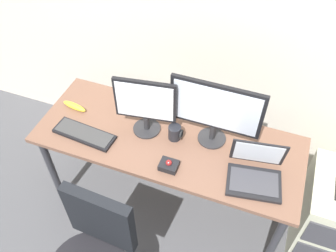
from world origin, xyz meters
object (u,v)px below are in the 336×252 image
at_px(monitor_main, 216,110).
at_px(laptop, 255,172).
at_px(cell_phone, 147,107).
at_px(trackball_mouse, 169,165).
at_px(keyboard, 84,134).
at_px(coffee_mug, 175,133).
at_px(file_cabinet, 332,215).
at_px(banana, 74,106).
at_px(monitor_side, 145,104).

xyz_separation_m(monitor_main, laptop, (0.31, -0.20, -0.21)).
bearing_deg(cell_phone, trackball_mouse, -70.47).
xyz_separation_m(keyboard, coffee_mug, (0.56, 0.18, 0.04)).
xyz_separation_m(file_cabinet, trackball_mouse, (-1.06, -0.31, 0.46)).
bearing_deg(banana, keyboard, -46.26).
bearing_deg(laptop, monitor_main, 147.59).
xyz_separation_m(cell_phone, banana, (-0.47, -0.18, 0.02)).
distance_m(monitor_main, banana, 1.00).
xyz_separation_m(monitor_main, coffee_mug, (-0.22, -0.07, -0.21)).
bearing_deg(monitor_side, keyboard, -152.29).
distance_m(coffee_mug, cell_phone, 0.34).
xyz_separation_m(monitor_main, trackball_mouse, (-0.18, -0.31, -0.24)).
bearing_deg(file_cabinet, keyboard, -171.10).
bearing_deg(cell_phone, laptop, -38.53).
xyz_separation_m(trackball_mouse, coffee_mug, (-0.04, 0.23, 0.03)).
bearing_deg(coffee_mug, cell_phone, 144.85).
distance_m(file_cabinet, cell_phone, 1.45).
height_order(keyboard, coffee_mug, coffee_mug).
bearing_deg(coffee_mug, trackball_mouse, -79.32).
height_order(cell_phone, banana, banana).
height_order(laptop, coffee_mug, laptop).
bearing_deg(monitor_main, monitor_side, -170.87).
bearing_deg(monitor_side, file_cabinet, 3.16).
height_order(monitor_main, trackball_mouse, monitor_main).
height_order(monitor_side, keyboard, monitor_side).
height_order(keyboard, banana, banana).
relative_size(monitor_side, laptop, 1.17).
relative_size(monitor_side, cell_phone, 2.87).
relative_size(cell_phone, banana, 0.75).
xyz_separation_m(laptop, cell_phone, (-0.81, 0.32, -0.05)).
bearing_deg(monitor_main, banana, -176.41).
distance_m(monitor_side, coffee_mug, 0.27).
distance_m(monitor_main, monitor_side, 0.43).
bearing_deg(cell_phone, file_cabinet, -21.88).
bearing_deg(banana, file_cabinet, 2.01).
bearing_deg(monitor_main, coffee_mug, -162.04).
bearing_deg(banana, monitor_side, -0.75).
bearing_deg(monitor_main, keyboard, -161.84).
bearing_deg(keyboard, cell_phone, 52.84).
xyz_separation_m(monitor_side, cell_phone, (-0.07, 0.19, -0.22)).
bearing_deg(trackball_mouse, monitor_side, 135.50).
relative_size(monitor_main, cell_phone, 3.94).
bearing_deg(keyboard, monitor_main, 18.16).
bearing_deg(banana, cell_phone, 20.91).
xyz_separation_m(file_cabinet, keyboard, (-1.66, -0.26, 0.45)).
bearing_deg(monitor_side, laptop, -10.04).
bearing_deg(coffee_mug, keyboard, -161.76).
distance_m(file_cabinet, monitor_side, 1.46).
bearing_deg(file_cabinet, monitor_side, -176.84).
relative_size(monitor_side, trackball_mouse, 3.71).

